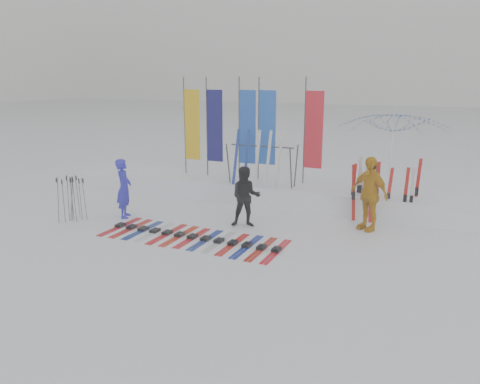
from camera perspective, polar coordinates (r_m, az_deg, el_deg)
The scene contains 11 objects.
ground at distance 10.66m, azimuth -4.57°, elevation -7.00°, with size 120.00×120.00×0.00m, color white.
snow_bank at distance 14.58m, azimuth 4.16°, elevation -0.04°, with size 14.00×1.60×0.60m, color white.
person_blue at distance 13.20m, azimuth -13.96°, elevation 0.44°, with size 0.60×0.39×1.64m, color #2121C1.
person_black at distance 12.02m, azimuth 0.71°, elevation -0.60°, with size 0.77×0.60×1.58m, color black.
person_yellow at distance 12.15m, azimuth 15.45°, elevation -0.19°, with size 1.11×0.46×1.89m, color orange.
tent_canopy at distance 14.44m, azimuth 17.88°, elevation 3.86°, with size 3.17×3.23×2.90m, color white.
ski_row at distance 11.38m, azimuth -5.84°, elevation -5.46°, with size 4.48×1.67×0.07m.
pole_cluster at distance 13.34m, azimuth -19.77°, elevation -0.79°, with size 0.48×0.71×1.25m.
feather_flags at distance 14.90m, azimuth 0.58°, elevation 7.89°, with size 4.67×0.20×3.20m.
ski_rack at distance 14.08m, azimuth 2.68°, elevation 4.00°, with size 2.04×0.80×1.23m.
upright_skis at distance 13.32m, azimuth 16.32°, elevation 0.19°, with size 1.71×1.07×1.69m.
Camera 1 is at (4.87, -8.70, 3.77)m, focal length 35.00 mm.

